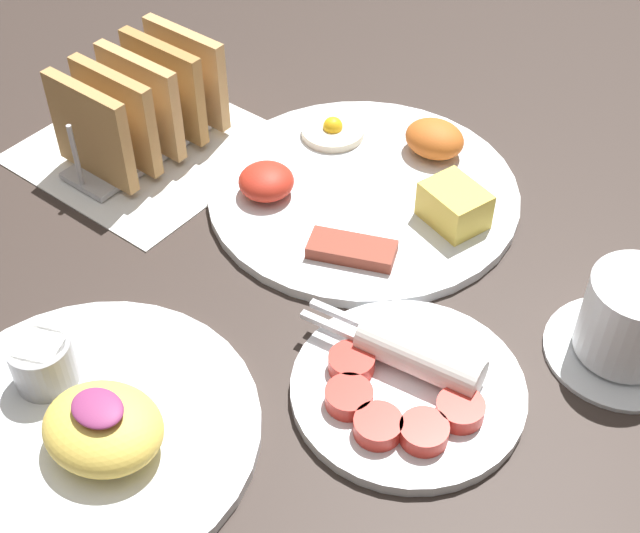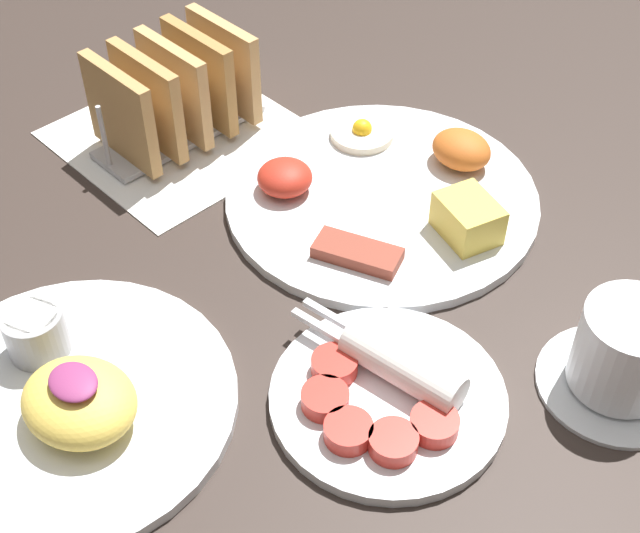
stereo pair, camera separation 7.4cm
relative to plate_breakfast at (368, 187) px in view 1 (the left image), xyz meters
The scene contains 8 objects.
ground_plane 0.18m from the plate_breakfast, 105.07° to the right, with size 3.00×3.00×0.00m, color #332823.
napkin_flat 0.23m from the plate_breakfast, 160.78° to the right, with size 0.22×0.22×0.00m.
plate_breakfast is the anchor object (origin of this frame).
plate_condiments 0.24m from the plate_breakfast, 47.54° to the right, with size 0.19×0.18×0.04m.
plate_foreground 0.35m from the plate_breakfast, 89.91° to the right, with size 0.25×0.25×0.06m.
toast_rack 0.24m from the plate_breakfast, 160.78° to the right, with size 0.10×0.18×0.10m.
coffee_cup 0.28m from the plate_breakfast, ahead, with size 0.12×0.12×0.08m.
teaspoon 0.35m from the plate_breakfast, 78.20° to the right, with size 0.03×0.13×0.01m.
Camera 1 is at (0.42, -0.37, 0.54)m, focal length 50.00 mm.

